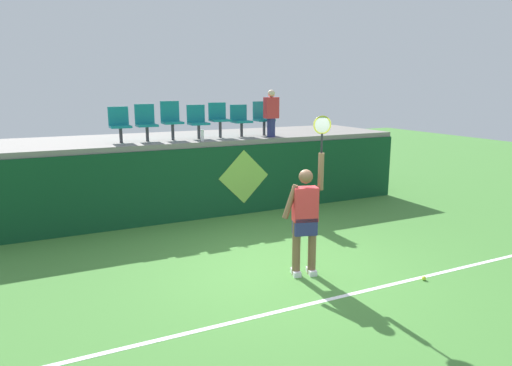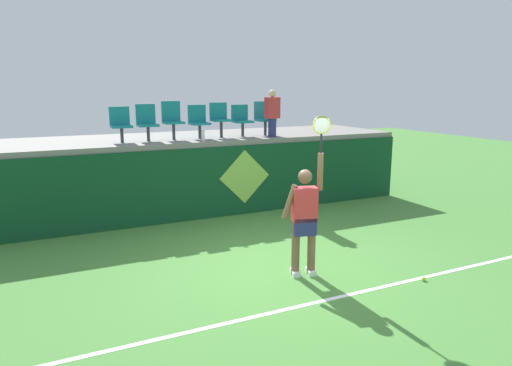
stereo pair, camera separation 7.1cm
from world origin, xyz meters
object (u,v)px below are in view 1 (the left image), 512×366
(tennis_ball, at_px, (424,278))
(stadium_chair_3, at_px, (197,120))
(tennis_player, at_px, (305,216))
(stadium_chair_1, at_px, (146,121))
(stadium_chair_2, at_px, (171,119))
(stadium_chair_0, at_px, (120,123))
(spectator_0, at_px, (271,113))
(stadium_chair_4, at_px, (219,118))
(stadium_chair_5, at_px, (240,119))
(water_bottle, at_px, (202,135))
(stadium_chair_6, at_px, (263,117))

(tennis_ball, distance_m, stadium_chair_3, 6.22)
(tennis_player, xyz_separation_m, stadium_chair_1, (-1.42, 4.54, 1.22))
(tennis_player, xyz_separation_m, stadium_chair_2, (-0.83, 4.54, 1.27))
(stadium_chair_0, xyz_separation_m, spectator_0, (3.53, -0.45, 0.16))
(stadium_chair_4, xyz_separation_m, stadium_chair_5, (0.57, 0.00, -0.05))
(tennis_ball, bearing_deg, tennis_player, 146.82)
(tennis_player, distance_m, spectator_0, 4.57)
(stadium_chair_3, relative_size, spectator_0, 0.69)
(tennis_ball, height_order, stadium_chair_4, stadium_chair_4)
(tennis_ball, relative_size, stadium_chair_4, 0.08)
(water_bottle, height_order, stadium_chair_4, stadium_chair_4)
(stadium_chair_1, height_order, stadium_chair_2, stadium_chair_2)
(stadium_chair_0, relative_size, stadium_chair_3, 0.99)
(stadium_chair_3, bearing_deg, stadium_chair_5, -0.16)
(stadium_chair_2, distance_m, stadium_chair_6, 2.36)
(stadium_chair_6, bearing_deg, tennis_player, -108.62)
(spectator_0, bearing_deg, stadium_chair_0, 172.66)
(water_bottle, xyz_separation_m, stadium_chair_2, (-0.54, 0.59, 0.36))
(water_bottle, xyz_separation_m, stadium_chair_0, (-1.71, 0.58, 0.29))
(stadium_chair_0, distance_m, stadium_chair_4, 2.34)
(stadium_chair_4, height_order, stadium_chair_6, stadium_chair_6)
(stadium_chair_0, bearing_deg, stadium_chair_3, 0.02)
(stadium_chair_2, bearing_deg, water_bottle, -47.49)
(stadium_chair_0, distance_m, spectator_0, 3.57)
(water_bottle, xyz_separation_m, stadium_chair_4, (0.64, 0.58, 0.35))
(stadium_chair_1, bearing_deg, water_bottle, -27.43)
(stadium_chair_6, height_order, spectator_0, spectator_0)
(stadium_chair_3, bearing_deg, tennis_ball, -72.38)
(stadium_chair_0, bearing_deg, tennis_ball, -57.33)
(water_bottle, bearing_deg, stadium_chair_2, 132.51)
(tennis_ball, relative_size, stadium_chair_3, 0.08)
(water_bottle, height_order, stadium_chair_6, stadium_chair_6)
(tennis_ball, height_order, stadium_chair_0, stadium_chair_0)
(water_bottle, xyz_separation_m, stadium_chair_1, (-1.13, 0.58, 0.31))
(stadium_chair_2, bearing_deg, stadium_chair_6, -0.06)
(tennis_player, bearing_deg, stadium_chair_3, 92.58)
(stadium_chair_6, bearing_deg, spectator_0, -90.00)
(stadium_chair_0, xyz_separation_m, stadium_chair_6, (3.53, 0.00, 0.04))
(stadium_chair_1, height_order, stadium_chair_4, stadium_chair_4)
(stadium_chair_0, xyz_separation_m, stadium_chair_5, (2.91, -0.00, 0.01))
(stadium_chair_5, relative_size, stadium_chair_6, 0.92)
(tennis_player, bearing_deg, stadium_chair_4, 85.71)
(stadium_chair_4, bearing_deg, spectator_0, -20.81)
(stadium_chair_3, distance_m, stadium_chair_5, 1.11)
(tennis_player, distance_m, stadium_chair_3, 4.70)
(tennis_player, height_order, water_bottle, tennis_player)
(water_bottle, distance_m, stadium_chair_5, 1.37)
(tennis_ball, xyz_separation_m, stadium_chair_0, (-3.56, 5.56, 2.15))
(stadium_chair_5, bearing_deg, water_bottle, -154.35)
(stadium_chair_1, bearing_deg, tennis_player, -72.61)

